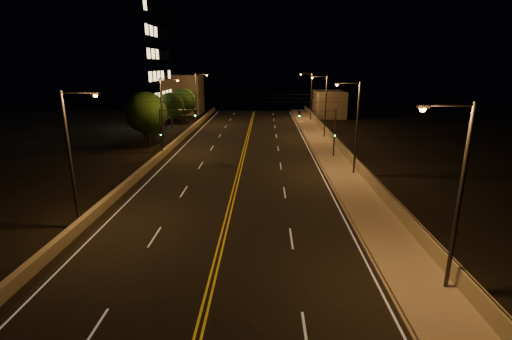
{
  "coord_description": "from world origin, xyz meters",
  "views": [
    {
      "loc": [
        2.75,
        -11.59,
        10.94
      ],
      "look_at": [
        2.0,
        18.0,
        2.5
      ],
      "focal_mm": 26.0,
      "sensor_mm": 36.0,
      "label": 1
    }
  ],
  "objects_px": {
    "streetlight_0": "(455,189)",
    "tree_3": "(183,101)",
    "traffic_signal_left": "(169,127)",
    "building_tower": "(89,43)",
    "streetlight_6": "(197,96)",
    "streetlight_4": "(73,152)",
    "traffic_signal_right": "(326,127)",
    "streetlight_5": "(164,111)",
    "tree_2": "(171,106)",
    "tree_1": "(143,110)",
    "streetlight_1": "(354,123)",
    "tree_0": "(146,113)",
    "streetlight_2": "(324,103)",
    "streetlight_3": "(310,94)"
  },
  "relations": [
    {
      "from": "traffic_signal_left",
      "to": "tree_1",
      "type": "distance_m",
      "value": 13.98
    },
    {
      "from": "streetlight_6",
      "to": "traffic_signal_left",
      "type": "height_order",
      "value": "streetlight_6"
    },
    {
      "from": "streetlight_5",
      "to": "traffic_signal_right",
      "type": "height_order",
      "value": "streetlight_5"
    },
    {
      "from": "streetlight_3",
      "to": "traffic_signal_left",
      "type": "bearing_deg",
      "value": -123.31
    },
    {
      "from": "streetlight_4",
      "to": "building_tower",
      "type": "height_order",
      "value": "building_tower"
    },
    {
      "from": "streetlight_6",
      "to": "streetlight_1",
      "type": "bearing_deg",
      "value": -56.88
    },
    {
      "from": "traffic_signal_left",
      "to": "tree_3",
      "type": "xyz_separation_m",
      "value": [
        -4.07,
        26.88,
        0.5
      ]
    },
    {
      "from": "streetlight_6",
      "to": "traffic_signal_right",
      "type": "relative_size",
      "value": 1.59
    },
    {
      "from": "streetlight_0",
      "to": "traffic_signal_right",
      "type": "xyz_separation_m",
      "value": [
        -1.55,
        27.35,
        -1.65
      ]
    },
    {
      "from": "streetlight_2",
      "to": "streetlight_5",
      "type": "relative_size",
      "value": 1.0
    },
    {
      "from": "streetlight_2",
      "to": "tree_2",
      "type": "bearing_deg",
      "value": 161.37
    },
    {
      "from": "streetlight_4",
      "to": "streetlight_0",
      "type": "bearing_deg",
      "value": -18.35
    },
    {
      "from": "streetlight_5",
      "to": "tree_2",
      "type": "bearing_deg",
      "value": 101.5
    },
    {
      "from": "building_tower",
      "to": "tree_3",
      "type": "xyz_separation_m",
      "value": [
        14.78,
        4.36,
        -10.16
      ]
    },
    {
      "from": "streetlight_5",
      "to": "tree_2",
      "type": "relative_size",
      "value": 1.48
    },
    {
      "from": "tree_0",
      "to": "tree_1",
      "type": "distance_m",
      "value": 6.82
    },
    {
      "from": "streetlight_2",
      "to": "tree_3",
      "type": "bearing_deg",
      "value": 149.61
    },
    {
      "from": "streetlight_3",
      "to": "traffic_signal_left",
      "type": "height_order",
      "value": "streetlight_3"
    },
    {
      "from": "building_tower",
      "to": "tree_0",
      "type": "xyz_separation_m",
      "value": [
        14.37,
        -16.75,
        -9.7
      ]
    },
    {
      "from": "streetlight_1",
      "to": "streetlight_6",
      "type": "relative_size",
      "value": 1.0
    },
    {
      "from": "streetlight_2",
      "to": "streetlight_6",
      "type": "distance_m",
      "value": 25.14
    },
    {
      "from": "tree_2",
      "to": "tree_1",
      "type": "bearing_deg",
      "value": -103.06
    },
    {
      "from": "streetlight_5",
      "to": "streetlight_6",
      "type": "xyz_separation_m",
      "value": [
        0.0,
        23.27,
        0.0
      ]
    },
    {
      "from": "tree_3",
      "to": "streetlight_0",
      "type": "bearing_deg",
      "value": -65.79
    },
    {
      "from": "streetlight_1",
      "to": "traffic_signal_right",
      "type": "bearing_deg",
      "value": 102.14
    },
    {
      "from": "tree_1",
      "to": "tree_3",
      "type": "xyz_separation_m",
      "value": [
        2.97,
        14.81,
        -0.01
      ]
    },
    {
      "from": "streetlight_6",
      "to": "tree_1",
      "type": "xyz_separation_m",
      "value": [
        -5.89,
        -13.62,
        -1.14
      ]
    },
    {
      "from": "streetlight_6",
      "to": "traffic_signal_right",
      "type": "bearing_deg",
      "value": -52.23
    },
    {
      "from": "traffic_signal_left",
      "to": "tree_0",
      "type": "height_order",
      "value": "tree_0"
    },
    {
      "from": "streetlight_0",
      "to": "tree_1",
      "type": "xyz_separation_m",
      "value": [
        -27.35,
        39.42,
        -1.14
      ]
    },
    {
      "from": "streetlight_2",
      "to": "traffic_signal_left",
      "type": "relative_size",
      "value": 1.59
    },
    {
      "from": "streetlight_4",
      "to": "tree_0",
      "type": "distance_m",
      "value": 26.22
    },
    {
      "from": "traffic_signal_right",
      "to": "streetlight_1",
      "type": "bearing_deg",
      "value": -77.86
    },
    {
      "from": "streetlight_6",
      "to": "tree_3",
      "type": "relative_size",
      "value": 1.39
    },
    {
      "from": "streetlight_5",
      "to": "streetlight_1",
      "type": "bearing_deg",
      "value": -24.13
    },
    {
      "from": "streetlight_0",
      "to": "building_tower",
      "type": "xyz_separation_m",
      "value": [
        -39.15,
        49.87,
        9.01
      ]
    },
    {
      "from": "streetlight_5",
      "to": "tree_0",
      "type": "bearing_deg",
      "value": 134.8
    },
    {
      "from": "streetlight_2",
      "to": "streetlight_5",
      "type": "distance_m",
      "value": 23.74
    },
    {
      "from": "streetlight_0",
      "to": "tree_3",
      "type": "distance_m",
      "value": 59.46
    },
    {
      "from": "streetlight_4",
      "to": "streetlight_5",
      "type": "bearing_deg",
      "value": 90.0
    },
    {
      "from": "traffic_signal_left",
      "to": "building_tower",
      "type": "bearing_deg",
      "value": 129.93
    },
    {
      "from": "streetlight_6",
      "to": "streetlight_2",
      "type": "bearing_deg",
      "value": -31.42
    },
    {
      "from": "streetlight_4",
      "to": "tree_1",
      "type": "distance_m",
      "value": 32.86
    },
    {
      "from": "streetlight_3",
      "to": "tree_0",
      "type": "relative_size",
      "value": 1.25
    },
    {
      "from": "tree_1",
      "to": "traffic_signal_left",
      "type": "bearing_deg",
      "value": -59.74
    },
    {
      "from": "streetlight_0",
      "to": "traffic_signal_left",
      "type": "xyz_separation_m",
      "value": [
        -20.31,
        27.35,
        -1.65
      ]
    },
    {
      "from": "streetlight_6",
      "to": "tree_0",
      "type": "bearing_deg",
      "value": -99.48
    },
    {
      "from": "tree_0",
      "to": "tree_3",
      "type": "relative_size",
      "value": 1.11
    },
    {
      "from": "streetlight_1",
      "to": "traffic_signal_right",
      "type": "distance_m",
      "value": 7.54
    },
    {
      "from": "streetlight_4",
      "to": "traffic_signal_left",
      "type": "height_order",
      "value": "streetlight_4"
    }
  ]
}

